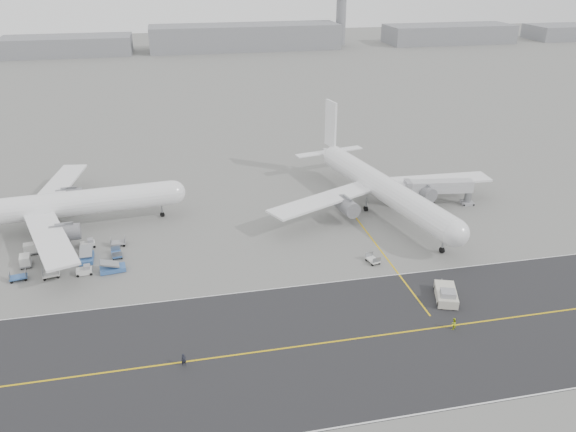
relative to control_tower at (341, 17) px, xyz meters
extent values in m
plane|color=gray|center=(-100.00, -265.00, -16.25)|extent=(700.00, 700.00, 0.00)
cube|color=#2B2B2D|center=(-95.00, -283.00, -16.24)|extent=(220.00, 32.00, 0.02)
cube|color=gold|center=(-95.00, -283.00, -16.22)|extent=(220.00, 0.30, 0.01)
cube|color=silver|center=(-95.00, -267.20, -16.22)|extent=(220.00, 0.25, 0.01)
cube|color=gold|center=(-70.00, -260.00, -16.23)|extent=(0.30, 40.00, 0.01)
cylinder|color=gray|center=(0.00, 0.00, -2.25)|extent=(6.00, 6.00, 28.00)
cylinder|color=white|center=(-130.14, -235.72, -10.96)|extent=(45.34, 9.03, 5.17)
sphere|color=white|center=(-107.69, -233.78, -10.96)|extent=(5.06, 5.06, 5.06)
cube|color=white|center=(-130.06, -249.37, -11.60)|extent=(13.22, 25.18, 0.45)
cube|color=white|center=(-132.40, -222.27, -11.60)|extent=(9.32, 25.29, 0.45)
cylinder|color=gray|center=(-128.24, -244.94, -12.90)|extent=(5.75, 3.66, 3.20)
cylinder|color=gray|center=(-129.84, -226.32, -12.90)|extent=(5.75, 3.66, 3.20)
cylinder|color=black|center=(-110.42, -234.02, -15.77)|extent=(1.01, 0.58, 0.98)
cylinder|color=black|center=(-131.51, -238.95, -15.77)|extent=(1.01, 0.58, 0.98)
cylinder|color=black|center=(-132.04, -232.78, -15.77)|extent=(1.01, 0.58, 0.98)
cylinder|color=gray|center=(-110.42, -234.02, -14.41)|extent=(0.36, 0.36, 2.71)
cylinder|color=white|center=(-63.32, -241.43, -10.78)|extent=(14.87, 46.71, 5.34)
sphere|color=white|center=(-58.50, -264.23, -10.78)|extent=(5.24, 5.24, 5.24)
cone|color=white|center=(-68.37, -217.51, -10.38)|extent=(6.59, 9.89, 4.81)
cube|color=white|center=(-68.49, -216.95, -2.99)|extent=(1.55, 5.11, 11.37)
cube|color=white|center=(-73.14, -217.65, -10.24)|extent=(8.87, 4.27, 0.25)
cube|color=white|center=(-63.96, -215.71, -10.24)|extent=(8.87, 4.27, 0.25)
cube|color=white|center=(-77.32, -243.22, -11.44)|extent=(25.49, 16.30, 0.45)
cube|color=white|center=(-49.79, -237.41, -11.44)|extent=(25.77, 6.60, 0.45)
cylinder|color=gray|center=(-72.54, -244.54, -12.78)|extent=(4.42, 6.25, 3.31)
cylinder|color=gray|center=(-53.63, -240.54, -12.78)|extent=(4.42, 6.25, 3.31)
cylinder|color=black|center=(-59.09, -261.45, -15.67)|extent=(0.73, 1.24, 1.16)
cylinder|color=black|center=(-66.81, -240.42, -15.67)|extent=(0.73, 1.24, 1.16)
cylinder|color=black|center=(-60.53, -239.10, -15.67)|extent=(0.73, 1.24, 1.16)
cylinder|color=gray|center=(-59.09, -261.45, -14.27)|extent=(0.36, 0.36, 2.81)
cube|color=beige|center=(-65.54, -276.08, -15.36)|extent=(5.14, 7.20, 1.47)
cube|color=#9F9EA4|center=(-66.03, -277.47, -14.25)|extent=(2.88, 2.75, 0.95)
cylinder|color=gray|center=(-64.22, -272.31, -15.73)|extent=(1.06, 2.64, 0.17)
cylinder|color=black|center=(-67.67, -278.01, -15.78)|extent=(0.71, 1.03, 0.95)
cylinder|color=black|center=(-65.08, -278.92, -15.78)|extent=(0.71, 1.03, 0.95)
cylinder|color=black|center=(-66.00, -273.24, -15.78)|extent=(0.71, 1.03, 0.95)
cylinder|color=black|center=(-63.41, -274.15, -15.78)|extent=(0.71, 1.03, 0.95)
cylinder|color=gray|center=(-43.25, -241.58, -14.28)|extent=(1.58, 1.58, 3.94)
cube|color=#9F9EA4|center=(-43.25, -241.58, -15.91)|extent=(2.89, 2.89, 0.69)
cube|color=silver|center=(-50.08, -240.63, -11.72)|extent=(15.02, 4.77, 2.56)
cube|color=#9F9EA4|center=(-57.11, -239.65, -11.72)|extent=(1.61, 3.29, 2.96)
cylinder|color=black|center=(-42.03, -240.66, -15.96)|extent=(0.37, 0.63, 0.59)
imported|color=black|center=(-107.99, -283.76, -15.29)|extent=(0.80, 0.62, 1.94)
imported|color=#B8CC18|center=(-68.14, -283.77, -15.30)|extent=(1.14, 1.03, 1.90)
camera|label=1|loc=(-106.77, -346.22, 34.79)|focal=35.00mm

